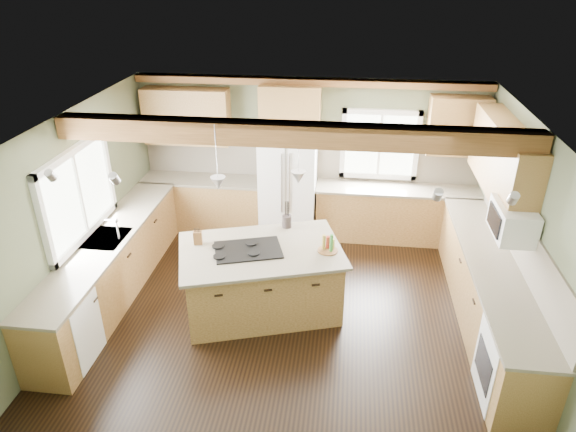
# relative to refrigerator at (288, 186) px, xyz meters

# --- Properties ---
(floor) EXTENTS (5.60, 5.60, 0.00)m
(floor) POSITION_rel_refrigerator_xyz_m (0.30, -2.12, -0.90)
(floor) COLOR black
(floor) RESTS_ON ground
(ceiling) EXTENTS (5.60, 5.60, 0.00)m
(ceiling) POSITION_rel_refrigerator_xyz_m (0.30, -2.12, 1.70)
(ceiling) COLOR silver
(ceiling) RESTS_ON wall_back
(wall_back) EXTENTS (5.60, 0.00, 5.60)m
(wall_back) POSITION_rel_refrigerator_xyz_m (0.30, 0.38, 0.40)
(wall_back) COLOR #50573D
(wall_back) RESTS_ON ground
(wall_left) EXTENTS (0.00, 5.00, 5.00)m
(wall_left) POSITION_rel_refrigerator_xyz_m (-2.50, -2.12, 0.40)
(wall_left) COLOR #50573D
(wall_left) RESTS_ON ground
(wall_right) EXTENTS (0.00, 5.00, 5.00)m
(wall_right) POSITION_rel_refrigerator_xyz_m (3.10, -2.12, 0.40)
(wall_right) COLOR #50573D
(wall_right) RESTS_ON ground
(ceiling_beam) EXTENTS (5.55, 0.26, 0.26)m
(ceiling_beam) POSITION_rel_refrigerator_xyz_m (0.30, -2.11, 1.57)
(ceiling_beam) COLOR #513317
(ceiling_beam) RESTS_ON ceiling
(soffit_trim) EXTENTS (5.55, 0.20, 0.10)m
(soffit_trim) POSITION_rel_refrigerator_xyz_m (0.30, 0.28, 1.64)
(soffit_trim) COLOR #513317
(soffit_trim) RESTS_ON ceiling
(backsplash_back) EXTENTS (5.58, 0.03, 0.58)m
(backsplash_back) POSITION_rel_refrigerator_xyz_m (0.30, 0.36, 0.31)
(backsplash_back) COLOR brown
(backsplash_back) RESTS_ON wall_back
(backsplash_right) EXTENTS (0.03, 3.70, 0.58)m
(backsplash_right) POSITION_rel_refrigerator_xyz_m (3.08, -2.07, 0.31)
(backsplash_right) COLOR brown
(backsplash_right) RESTS_ON wall_right
(base_cab_back_left) EXTENTS (2.02, 0.60, 0.88)m
(base_cab_back_left) POSITION_rel_refrigerator_xyz_m (-1.49, 0.08, -0.46)
(base_cab_back_left) COLOR brown
(base_cab_back_left) RESTS_ON floor
(counter_back_left) EXTENTS (2.06, 0.64, 0.04)m
(counter_back_left) POSITION_rel_refrigerator_xyz_m (-1.49, 0.08, 0.00)
(counter_back_left) COLOR #443E32
(counter_back_left) RESTS_ON base_cab_back_left
(base_cab_back_right) EXTENTS (2.62, 0.60, 0.88)m
(base_cab_back_right) POSITION_rel_refrigerator_xyz_m (1.79, 0.08, -0.46)
(base_cab_back_right) COLOR brown
(base_cab_back_right) RESTS_ON floor
(counter_back_right) EXTENTS (2.66, 0.64, 0.04)m
(counter_back_right) POSITION_rel_refrigerator_xyz_m (1.79, 0.08, 0.00)
(counter_back_right) COLOR #443E32
(counter_back_right) RESTS_ON base_cab_back_right
(base_cab_left) EXTENTS (0.60, 3.70, 0.88)m
(base_cab_left) POSITION_rel_refrigerator_xyz_m (-2.20, -2.07, -0.46)
(base_cab_left) COLOR brown
(base_cab_left) RESTS_ON floor
(counter_left) EXTENTS (0.64, 3.74, 0.04)m
(counter_left) POSITION_rel_refrigerator_xyz_m (-2.20, -2.07, 0.00)
(counter_left) COLOR #443E32
(counter_left) RESTS_ON base_cab_left
(base_cab_right) EXTENTS (0.60, 3.70, 0.88)m
(base_cab_right) POSITION_rel_refrigerator_xyz_m (2.80, -2.07, -0.46)
(base_cab_right) COLOR brown
(base_cab_right) RESTS_ON floor
(counter_right) EXTENTS (0.64, 3.74, 0.04)m
(counter_right) POSITION_rel_refrigerator_xyz_m (2.80, -2.07, 0.00)
(counter_right) COLOR #443E32
(counter_right) RESTS_ON base_cab_right
(upper_cab_back_left) EXTENTS (1.40, 0.35, 0.90)m
(upper_cab_back_left) POSITION_rel_refrigerator_xyz_m (-1.69, 0.21, 1.05)
(upper_cab_back_left) COLOR brown
(upper_cab_back_left) RESTS_ON wall_back
(upper_cab_over_fridge) EXTENTS (0.96, 0.35, 0.70)m
(upper_cab_over_fridge) POSITION_rel_refrigerator_xyz_m (-0.00, 0.21, 1.25)
(upper_cab_over_fridge) COLOR brown
(upper_cab_over_fridge) RESTS_ON wall_back
(upper_cab_right) EXTENTS (0.35, 2.20, 0.90)m
(upper_cab_right) POSITION_rel_refrigerator_xyz_m (2.92, -1.22, 1.05)
(upper_cab_right) COLOR brown
(upper_cab_right) RESTS_ON wall_right
(upper_cab_back_corner) EXTENTS (0.90, 0.35, 0.90)m
(upper_cab_back_corner) POSITION_rel_refrigerator_xyz_m (2.60, 0.21, 1.05)
(upper_cab_back_corner) COLOR brown
(upper_cab_back_corner) RESTS_ON wall_back
(window_left) EXTENTS (0.04, 1.60, 1.05)m
(window_left) POSITION_rel_refrigerator_xyz_m (-2.48, -2.07, 0.65)
(window_left) COLOR white
(window_left) RESTS_ON wall_left
(window_back) EXTENTS (1.10, 0.04, 1.00)m
(window_back) POSITION_rel_refrigerator_xyz_m (1.45, 0.36, 0.65)
(window_back) COLOR white
(window_back) RESTS_ON wall_back
(sink) EXTENTS (0.50, 0.65, 0.03)m
(sink) POSITION_rel_refrigerator_xyz_m (-2.20, -2.07, 0.01)
(sink) COLOR #262628
(sink) RESTS_ON counter_left
(faucet) EXTENTS (0.02, 0.02, 0.28)m
(faucet) POSITION_rel_refrigerator_xyz_m (-2.02, -2.07, 0.15)
(faucet) COLOR #B2B2B7
(faucet) RESTS_ON sink
(dishwasher) EXTENTS (0.60, 0.60, 0.84)m
(dishwasher) POSITION_rel_refrigerator_xyz_m (-2.19, -3.37, -0.47)
(dishwasher) COLOR white
(dishwasher) RESTS_ON floor
(oven) EXTENTS (0.60, 0.72, 0.84)m
(oven) POSITION_rel_refrigerator_xyz_m (2.79, -3.37, -0.47)
(oven) COLOR white
(oven) RESTS_ON floor
(microwave) EXTENTS (0.40, 0.70, 0.38)m
(microwave) POSITION_rel_refrigerator_xyz_m (2.88, -2.17, 0.65)
(microwave) COLOR white
(microwave) RESTS_ON wall_right
(pendant_left) EXTENTS (0.18, 0.18, 0.16)m
(pendant_left) POSITION_rel_refrigerator_xyz_m (-0.56, -2.26, 0.98)
(pendant_left) COLOR #B2B2B7
(pendant_left) RESTS_ON ceiling
(pendant_right) EXTENTS (0.18, 0.18, 0.16)m
(pendant_right) POSITION_rel_refrigerator_xyz_m (0.36, -1.97, 0.98)
(pendant_right) COLOR #B2B2B7
(pendant_right) RESTS_ON ceiling
(refrigerator) EXTENTS (0.90, 0.74, 1.80)m
(refrigerator) POSITION_rel_refrigerator_xyz_m (0.00, 0.00, 0.00)
(refrigerator) COLOR white
(refrigerator) RESTS_ON floor
(island) EXTENTS (2.20, 1.71, 0.88)m
(island) POSITION_rel_refrigerator_xyz_m (-0.10, -2.11, -0.46)
(island) COLOR brown
(island) RESTS_ON floor
(island_top) EXTENTS (2.36, 1.87, 0.04)m
(island_top) POSITION_rel_refrigerator_xyz_m (-0.10, -2.11, 0.00)
(island_top) COLOR #443E32
(island_top) RESTS_ON island
(cooktop) EXTENTS (0.97, 0.79, 0.02)m
(cooktop) POSITION_rel_refrigerator_xyz_m (-0.25, -2.16, 0.03)
(cooktop) COLOR black
(cooktop) RESTS_ON island_top
(knife_block) EXTENTS (0.12, 0.10, 0.18)m
(knife_block) POSITION_rel_refrigerator_xyz_m (-0.93, -2.08, 0.11)
(knife_block) COLOR brown
(knife_block) RESTS_ON island_top
(utensil_crock) EXTENTS (0.13, 0.13, 0.17)m
(utensil_crock) POSITION_rel_refrigerator_xyz_m (0.16, -1.47, 0.11)
(utensil_crock) COLOR #483E39
(utensil_crock) RESTS_ON island_top
(bottle_tray) EXTENTS (0.27, 0.27, 0.24)m
(bottle_tray) POSITION_rel_refrigerator_xyz_m (0.76, -2.05, 0.14)
(bottle_tray) COLOR brown
(bottle_tray) RESTS_ON island_top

